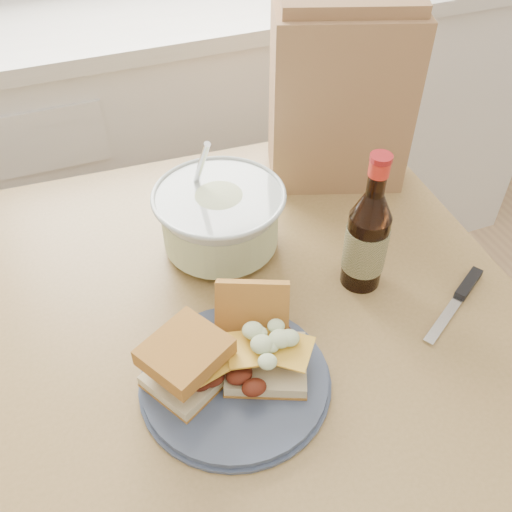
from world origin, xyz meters
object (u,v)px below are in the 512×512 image
object	(u,v)px
paper_bag	(339,96)
plate	(235,380)
coleslaw_bowl	(220,221)
dining_table	(242,351)
beer_bottle	(367,238)

from	to	relation	value
paper_bag	plate	bearing A→B (deg)	-111.55
coleslaw_bowl	paper_bag	distance (m)	0.35
dining_table	plate	size ratio (longest dim) A/B	3.62
paper_bag	beer_bottle	bearing A→B (deg)	-88.96
paper_bag	dining_table	bearing A→B (deg)	-117.21
plate	beer_bottle	size ratio (longest dim) A/B	1.06
beer_bottle	dining_table	bearing A→B (deg)	154.19
dining_table	plate	xyz separation A→B (m)	(-0.06, -0.13, 0.12)
plate	coleslaw_bowl	size ratio (longest dim) A/B	1.16
beer_bottle	paper_bag	distance (m)	0.34
plate	coleslaw_bowl	world-z (taller)	coleslaw_bowl
plate	beer_bottle	xyz separation A→B (m)	(0.27, 0.12, 0.09)
beer_bottle	plate	bearing A→B (deg)	-178.88
beer_bottle	paper_bag	bearing A→B (deg)	48.95
dining_table	paper_bag	world-z (taller)	paper_bag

